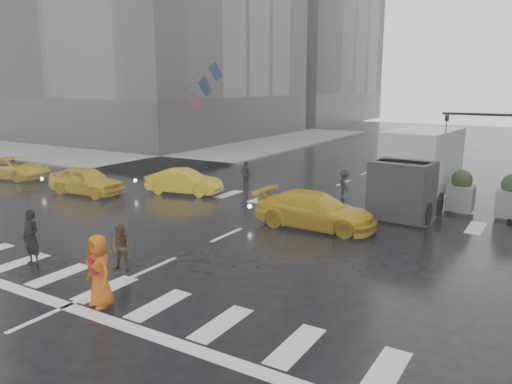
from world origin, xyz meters
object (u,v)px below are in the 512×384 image
Objects in this scene: taxi_mid at (184,182)px; pedestrian_orange at (99,271)px; box_truck at (417,168)px; pedestrian_brown at (122,248)px; taxi_front at (87,181)px.

pedestrian_orange is at bearing -163.34° from taxi_mid.
box_truck is at bearing -87.83° from taxi_mid.
pedestrian_orange is 13.54m from taxi_mid.
pedestrian_orange is at bearing -101.76° from box_truck.
taxi_mid is 0.59× the size of box_truck.
taxi_mid is at bearing 100.10° from pedestrian_brown.
pedestrian_orange reaches higher than taxi_front.
taxi_mid is at bearing -159.75° from box_truck.
pedestrian_brown is 11.84m from taxi_front.
pedestrian_orange is 15.48m from box_truck.
taxi_mid is at bearing 134.07° from pedestrian_orange.
pedestrian_brown is 0.21× the size of box_truck.
pedestrian_brown is at bearing -128.47° from taxi_front.
taxi_front is at bearing 154.86° from pedestrian_orange.
taxi_front is 0.63× the size of box_truck.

